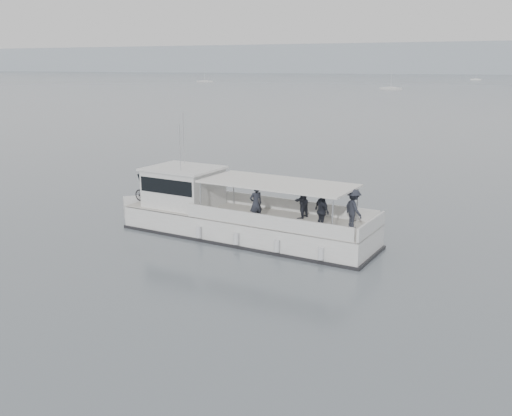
% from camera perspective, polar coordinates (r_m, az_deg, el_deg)
% --- Properties ---
extents(ground, '(1400.00, 1400.00, 0.00)m').
position_cam_1_polar(ground, '(25.61, 9.79, -5.43)').
color(ground, '#525B61').
rests_on(ground, ground).
extents(tour_boat, '(14.99, 4.83, 6.24)m').
position_cam_1_polar(tour_boat, '(29.21, -3.09, -0.68)').
color(tour_boat, white).
rests_on(tour_boat, ground).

